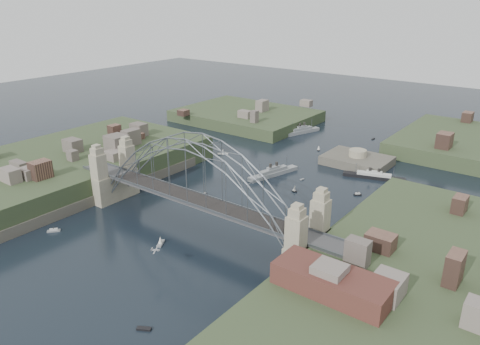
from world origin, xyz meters
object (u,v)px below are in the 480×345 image
at_px(ocean_liner, 374,176).
at_px(wharf_shed, 332,282).
at_px(fort_island, 357,165).
at_px(bridge, 195,185).
at_px(naval_cruiser_far, 302,131).
at_px(naval_cruiser_near, 273,173).

bearing_deg(ocean_liner, wharf_shed, -73.60).
height_order(fort_island, ocean_liner, fort_island).
bearing_deg(bridge, wharf_shed, -17.65).
bearing_deg(ocean_liner, naval_cruiser_far, 144.82).
relative_size(bridge, wharf_shed, 4.20).
bearing_deg(bridge, naval_cruiser_near, 97.20).
xyz_separation_m(wharf_shed, naval_cruiser_far, (-67.45, 106.85, -9.04)).
xyz_separation_m(bridge, ocean_liner, (21.97, 60.84, -11.58)).
bearing_deg(wharf_shed, fort_island, 110.85).
bearing_deg(bridge, naval_cruiser_far, 104.17).
bearing_deg(fort_island, ocean_liner, -42.58).
bearing_deg(wharf_shed, naval_cruiser_far, 122.26).
bearing_deg(fort_island, wharf_shed, -69.15).
relative_size(bridge, naval_cruiser_far, 4.63).
relative_size(naval_cruiser_far, ocean_liner, 0.93).
bearing_deg(naval_cruiser_far, fort_island, -32.80).
bearing_deg(fort_island, naval_cruiser_far, 147.20).
bearing_deg(bridge, fort_island, 80.27).
distance_m(naval_cruiser_near, naval_cruiser_far, 52.66).
bearing_deg(fort_island, bridge, -99.73).
distance_m(fort_island, naval_cruiser_far, 42.20).
relative_size(fort_island, naval_cruiser_far, 1.21).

